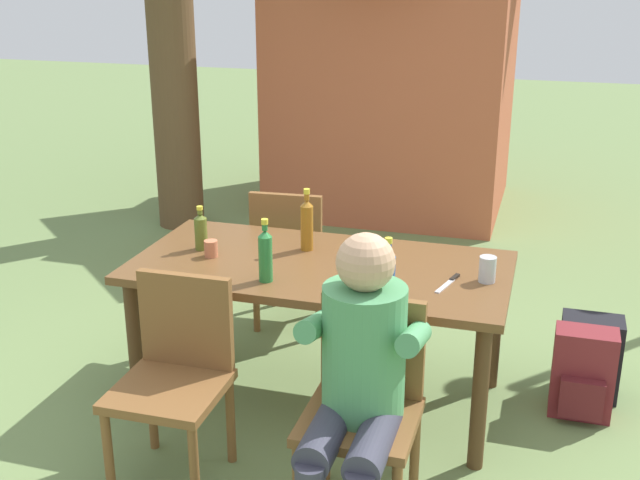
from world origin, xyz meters
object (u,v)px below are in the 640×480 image
at_px(chair_near_right, 365,398).
at_px(cup_steel, 487,270).
at_px(person_in_white_shirt, 359,373).
at_px(bottle_olive, 201,231).
at_px(chair_far_left, 291,251).
at_px(backpack_by_near_side, 583,375).
at_px(cup_white, 367,245).
at_px(cup_terracotta, 211,249).
at_px(chair_near_left, 176,369).
at_px(bottle_green, 265,255).
at_px(bottle_amber, 307,224).
at_px(brick_kiosk, 397,49).
at_px(backpack_by_far_side, 589,359).
at_px(dining_table, 320,280).
at_px(bottle_blue, 388,276).
at_px(table_knife, 449,282).

relative_size(chair_near_right, cup_steel, 7.29).
bearing_deg(cup_steel, person_in_white_shirt, -114.18).
bearing_deg(bottle_olive, chair_far_left, 72.50).
height_order(cup_steel, backpack_by_near_side, cup_steel).
xyz_separation_m(cup_white, cup_terracotta, (-0.73, -0.24, -0.01)).
relative_size(chair_near_left, bottle_green, 2.95).
bearing_deg(bottle_olive, person_in_white_shirt, -40.33).
bearing_deg(bottle_amber, brick_kiosk, 94.08).
xyz_separation_m(cup_white, brick_kiosk, (-0.54, 3.34, 0.60)).
distance_m(backpack_by_far_side, brick_kiosk, 3.71).
height_order(dining_table, bottle_blue, bottle_blue).
height_order(chair_near_right, table_knife, chair_near_right).
bearing_deg(chair_near_left, bottle_amber, 72.54).
distance_m(dining_table, backpack_by_far_side, 1.43).
relative_size(dining_table, chair_near_left, 2.07).
relative_size(bottle_amber, cup_steel, 2.66).
height_order(person_in_white_shirt, bottle_amber, person_in_white_shirt).
distance_m(bottle_blue, table_knife, 0.40).
xyz_separation_m(person_in_white_shirt, backpack_by_far_side, (0.89, 1.26, -0.45)).
xyz_separation_m(bottle_green, brick_kiosk, (-0.18, 3.80, 0.52)).
bearing_deg(backpack_by_near_side, brick_kiosk, 116.08).
xyz_separation_m(cup_steel, brick_kiosk, (-1.15, 3.52, 0.59)).
height_order(chair_far_left, chair_near_left, same).
distance_m(bottle_olive, bottle_green, 0.55).
xyz_separation_m(bottle_green, table_knife, (0.80, 0.21, -0.12)).
height_order(cup_white, brick_kiosk, brick_kiosk).
xyz_separation_m(table_knife, backpack_by_near_side, (0.63, 0.27, -0.52)).
distance_m(dining_table, bottle_amber, 0.30).
height_order(bottle_green, brick_kiosk, brick_kiosk).
distance_m(cup_white, cup_steel, 0.63).
bearing_deg(dining_table, cup_white, 44.16).
relative_size(chair_near_left, bottle_blue, 2.92).
relative_size(bottle_olive, backpack_by_near_side, 0.51).
bearing_deg(cup_terracotta, chair_near_right, -36.00).
bearing_deg(person_in_white_shirt, table_knife, 74.21).
height_order(chair_near_right, person_in_white_shirt, person_in_white_shirt).
bearing_deg(dining_table, bottle_olive, 178.03).
xyz_separation_m(person_in_white_shirt, bottle_green, (-0.58, 0.58, 0.20)).
relative_size(bottle_green, cup_terracotta, 3.59).
distance_m(chair_near_right, chair_far_left, 1.70).
bearing_deg(chair_far_left, person_in_white_shirt, -63.34).
bearing_deg(chair_near_left, bottle_green, 63.50).
bearing_deg(cup_terracotta, person_in_white_shirt, -40.11).
xyz_separation_m(bottle_olive, bottle_amber, (0.51, 0.15, 0.04)).
height_order(person_in_white_shirt, bottle_olive, person_in_white_shirt).
bearing_deg(chair_near_right, backpack_by_far_side, 52.33).
distance_m(cup_steel, table_knife, 0.18).
bearing_deg(chair_near_left, cup_white, 57.42).
xyz_separation_m(chair_near_left, cup_white, (0.59, 0.93, 0.29)).
distance_m(chair_far_left, bottle_amber, 0.75).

